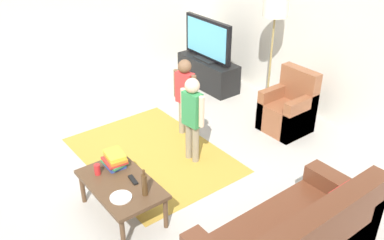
% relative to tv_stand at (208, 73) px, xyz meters
% --- Properties ---
extents(ground, '(7.80, 7.80, 0.00)m').
position_rel_tv_stand_xyz_m(ground, '(1.74, -2.30, -0.24)').
color(ground, '#B2ADA3').
extents(wall_back, '(6.00, 0.12, 2.70)m').
position_rel_tv_stand_xyz_m(wall_back, '(1.74, 0.70, 1.11)').
color(wall_back, silver).
rests_on(wall_back, ground).
extents(wall_left, '(0.12, 6.00, 2.70)m').
position_rel_tv_stand_xyz_m(wall_left, '(-1.26, -2.30, 1.11)').
color(wall_left, silver).
rests_on(wall_left, ground).
extents(area_rug, '(2.20, 1.60, 0.01)m').
position_rel_tv_stand_xyz_m(area_rug, '(1.25, -1.98, -0.24)').
color(area_rug, '#B28C33').
rests_on(area_rug, ground).
extents(tv_stand, '(1.20, 0.44, 0.50)m').
position_rel_tv_stand_xyz_m(tv_stand, '(0.00, 0.00, 0.00)').
color(tv_stand, black).
rests_on(tv_stand, ground).
extents(tv, '(1.10, 0.28, 0.71)m').
position_rel_tv_stand_xyz_m(tv, '(-0.00, -0.02, 0.60)').
color(tv, black).
rests_on(tv, tv_stand).
extents(armchair, '(0.60, 0.60, 0.90)m').
position_rel_tv_stand_xyz_m(armchair, '(1.88, -0.04, 0.05)').
color(armchair, brown).
rests_on(armchair, ground).
extents(floor_lamp, '(0.36, 0.36, 1.78)m').
position_rel_tv_stand_xyz_m(floor_lamp, '(1.27, 0.15, 1.30)').
color(floor_lamp, '#262626').
rests_on(floor_lamp, ground).
extents(child_near_tv, '(0.37, 0.18, 1.13)m').
position_rel_tv_stand_xyz_m(child_near_tv, '(1.09, -1.31, 0.44)').
color(child_near_tv, gray).
rests_on(child_near_tv, ground).
extents(child_center, '(0.38, 0.18, 1.14)m').
position_rel_tv_stand_xyz_m(child_center, '(1.65, -1.62, 0.44)').
color(child_center, gray).
rests_on(child_center, ground).
extents(coffee_table, '(1.00, 0.60, 0.42)m').
position_rel_tv_stand_xyz_m(coffee_table, '(2.02, -2.85, 0.13)').
color(coffee_table, '#513823').
rests_on(coffee_table, ground).
extents(book_stack, '(0.29, 0.25, 0.16)m').
position_rel_tv_stand_xyz_m(book_stack, '(1.72, -2.75, 0.26)').
color(book_stack, '#334CA5').
rests_on(book_stack, coffee_table).
extents(bottle, '(0.06, 0.06, 0.30)m').
position_rel_tv_stand_xyz_m(bottle, '(2.34, -2.75, 0.30)').
color(bottle, '#4C3319').
rests_on(bottle, coffee_table).
extents(tv_remote, '(0.17, 0.07, 0.02)m').
position_rel_tv_stand_xyz_m(tv_remote, '(2.07, -2.73, 0.19)').
color(tv_remote, black).
rests_on(tv_remote, coffee_table).
extents(soda_can, '(0.07, 0.07, 0.12)m').
position_rel_tv_stand_xyz_m(soda_can, '(1.74, -2.97, 0.24)').
color(soda_can, red).
rests_on(soda_can, coffee_table).
extents(plate, '(0.22, 0.22, 0.02)m').
position_rel_tv_stand_xyz_m(plate, '(2.24, -2.97, 0.18)').
color(plate, white).
rests_on(plate, coffee_table).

